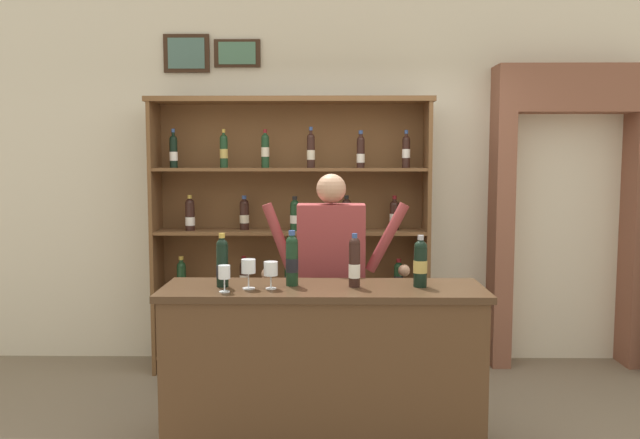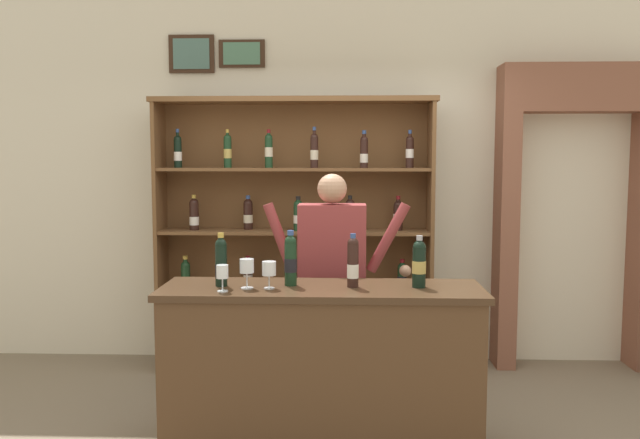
% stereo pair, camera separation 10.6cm
% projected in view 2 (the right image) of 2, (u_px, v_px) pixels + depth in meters
% --- Properties ---
extents(back_wall, '(12.00, 0.19, 3.36)m').
position_uv_depth(back_wall, '(342.00, 163.00, 5.58)').
color(back_wall, beige).
rests_on(back_wall, ground).
extents(wine_shelf, '(2.24, 0.36, 2.20)m').
position_uv_depth(wine_shelf, '(295.00, 229.00, 5.27)').
color(wine_shelf, brown).
rests_on(wine_shelf, ground).
extents(archway_doorway, '(1.26, 0.45, 2.47)m').
position_uv_depth(archway_doorway, '(572.00, 194.00, 5.39)').
color(archway_doorway, brown).
rests_on(archway_doorway, ground).
extents(tasting_counter, '(1.89, 0.57, 0.98)m').
position_uv_depth(tasting_counter, '(322.00, 368.00, 3.86)').
color(tasting_counter, '#4C331E').
rests_on(tasting_counter, ground).
extents(shopkeeper, '(1.01, 0.22, 1.62)m').
position_uv_depth(shopkeeper, '(332.00, 265.00, 4.42)').
color(shopkeeper, '#2D3347').
rests_on(shopkeeper, ground).
extents(tasting_bottle_rosso, '(0.07, 0.07, 0.32)m').
position_uv_depth(tasting_bottle_rosso, '(221.00, 262.00, 3.82)').
color(tasting_bottle_rosso, black).
rests_on(tasting_bottle_rosso, tasting_counter).
extents(tasting_bottle_grappa, '(0.07, 0.07, 0.33)m').
position_uv_depth(tasting_bottle_grappa, '(291.00, 259.00, 3.85)').
color(tasting_bottle_grappa, black).
rests_on(tasting_bottle_grappa, tasting_counter).
extents(tasting_bottle_prosecco, '(0.07, 0.07, 0.31)m').
position_uv_depth(tasting_bottle_prosecco, '(353.00, 262.00, 3.80)').
color(tasting_bottle_prosecco, black).
rests_on(tasting_bottle_prosecco, tasting_counter).
extents(tasting_bottle_bianco, '(0.08, 0.08, 0.30)m').
position_uv_depth(tasting_bottle_bianco, '(419.00, 263.00, 3.79)').
color(tasting_bottle_bianco, black).
rests_on(tasting_bottle_bianco, tasting_counter).
extents(wine_glass_spare, '(0.08, 0.08, 0.17)m').
position_uv_depth(wine_glass_spare, '(247.00, 268.00, 3.76)').
color(wine_glass_spare, silver).
rests_on(wine_glass_spare, tasting_counter).
extents(wine_glass_center, '(0.08, 0.08, 0.16)m').
position_uv_depth(wine_glass_center, '(269.00, 270.00, 3.76)').
color(wine_glass_center, silver).
rests_on(wine_glass_center, tasting_counter).
extents(wine_glass_right, '(0.07, 0.07, 0.15)m').
position_uv_depth(wine_glass_right, '(222.00, 273.00, 3.67)').
color(wine_glass_right, silver).
rests_on(wine_glass_right, tasting_counter).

